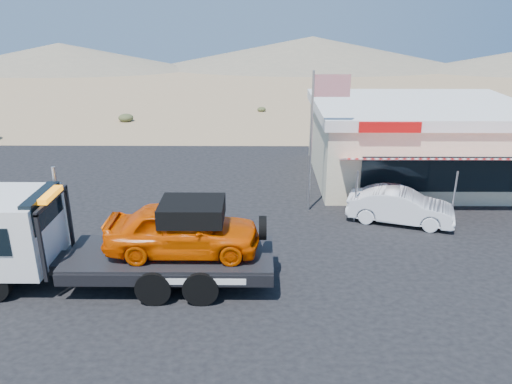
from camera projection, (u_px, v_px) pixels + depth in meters
ground at (187, 259)px, 17.71m from camera, size 120.00×120.00×0.00m
asphalt_lot at (246, 224)px, 20.49m from camera, size 32.00×24.00×0.02m
tow_truck at (114, 236)px, 15.62m from camera, size 9.33×2.77×3.12m
white_sedan at (400, 206)px, 20.44m from camera, size 4.51×2.70×1.40m
jerky_store at (416, 140)px, 25.32m from camera, size 10.40×9.97×3.90m
flagpole at (317, 126)px, 20.55m from camera, size 1.55×0.10×6.00m
distant_hills at (171, 55)px, 68.69m from camera, size 126.00×48.00×4.20m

